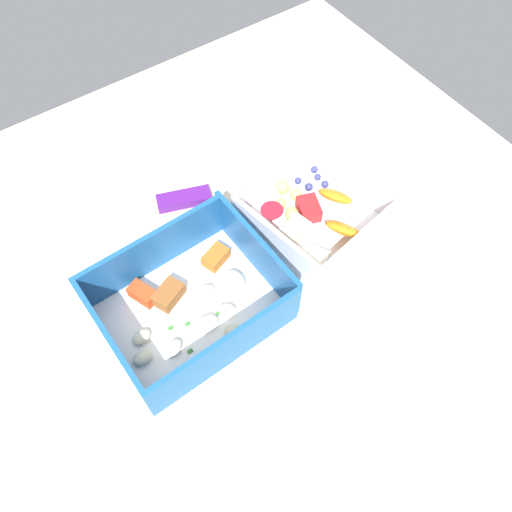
{
  "coord_description": "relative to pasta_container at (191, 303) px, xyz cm",
  "views": [
    {
      "loc": [
        -19.5,
        -26.09,
        55.54
      ],
      "look_at": [
        -1.16,
        0.41,
        4.0
      ],
      "focal_mm": 36.19,
      "sensor_mm": 36.0,
      "label": 1
    }
  ],
  "objects": [
    {
      "name": "fruit_bowl",
      "position": [
        18.92,
        2.13,
        -0.41
      ],
      "size": [
        16.94,
        17.22,
        5.19
      ],
      "rotation": [
        0.0,
        0.0,
        0.17
      ],
      "color": "white",
      "rests_on": "table_surface"
    },
    {
      "name": "table_surface",
      "position": [
        10.69,
        0.63,
        -3.23
      ],
      "size": [
        80.0,
        80.0,
        2.0
      ],
      "primitive_type": "cube",
      "color": "beige",
      "rests_on": "ground"
    },
    {
      "name": "candy_bar",
      "position": [
        7.3,
        14.31,
        -1.63
      ],
      "size": [
        7.4,
        4.64,
        1.2
      ],
      "primitive_type": "cube",
      "rotation": [
        0.0,
        0.0,
        -0.35
      ],
      "color": "#51197A",
      "rests_on": "table_surface"
    },
    {
      "name": "pasta_container",
      "position": [
        0.0,
        0.0,
        0.0
      ],
      "size": [
        19.75,
        16.13,
        6.98
      ],
      "rotation": [
        0.0,
        0.0,
        0.03
      ],
      "color": "white",
      "rests_on": "table_surface"
    }
  ]
}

